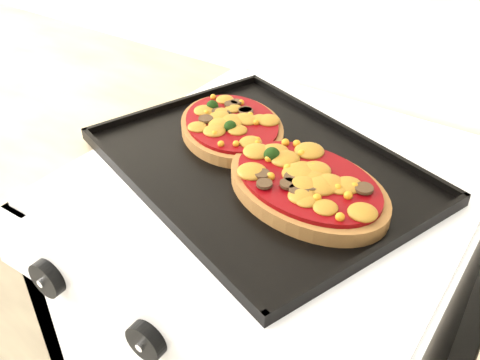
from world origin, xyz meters
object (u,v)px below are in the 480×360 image
Objects in this scene: stove at (271,353)px; pizza_right at (307,184)px; baking_tray at (258,164)px; pizza_left at (232,125)px.

pizza_right reaches higher than stove.
pizza_right reaches higher than baking_tray.
stove is 4.06× the size of pizza_left.
pizza_right is (0.07, -0.04, 0.48)m from stove.
stove is 0.50m from pizza_left.
stove is 3.49× the size of pizza_right.
pizza_left is 0.86× the size of pizza_right.
stove is 0.47m from baking_tray.
pizza_left is at bearing 162.18° from stove.
pizza_right reaches higher than pizza_left.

